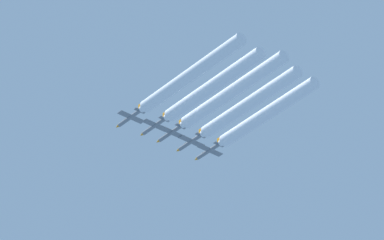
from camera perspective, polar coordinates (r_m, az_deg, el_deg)
The scene contains 10 objects.
jet_far_left at distance 420.09m, azimuth -2.47°, elevation 0.08°, with size 8.61×12.53×3.01m.
jet_inner_left at distance 423.64m, azimuth -1.51°, elevation -0.25°, with size 8.61×12.53×3.01m.
jet_center at distance 427.54m, azimuth -0.87°, elevation -0.52°, with size 8.61×12.53×3.01m.
jet_inner_right at distance 431.27m, azimuth -0.08°, elevation -0.88°, with size 8.61×12.53×3.01m.
jet_far_right at distance 435.66m, azimuth 0.64°, elevation -1.23°, with size 8.61×12.53×3.01m.
smoke_trail_far_left at distance 402.20m, azimuth -0.09°, elevation 1.76°, with size 3.66×43.63×3.66m.
smoke_trail_inner_left at distance 406.73m, azimuth 0.79°, elevation 1.33°, with size 3.66×41.17×3.66m.
smoke_trail_center at distance 409.91m, azimuth 1.56°, elevation 1.11°, with size 3.66×43.95×3.66m.
smoke_trail_inner_right at distance 414.62m, azimuth 2.23°, elevation 0.64°, with size 3.66×41.28×3.66m.
smoke_trail_far_right at distance 419.32m, azimuth 2.93°, elevation 0.25°, with size 3.66×40.71×3.66m.
Camera 1 is at (-222.35, -279.97, 2.09)m, focal length 136.15 mm.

